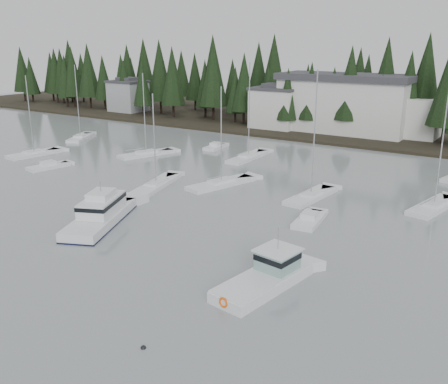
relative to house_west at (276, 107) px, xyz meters
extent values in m
cube|color=black|center=(18.00, 18.00, -4.65)|extent=(240.00, 54.00, 1.00)
cube|color=silver|center=(0.00, 0.00, -0.40)|extent=(9.00, 7.00, 7.50)
cube|color=#38383D|center=(0.00, 0.00, 3.60)|extent=(9.54, 7.42, 0.50)
cube|color=#38383D|center=(0.00, 0.00, 4.20)|extent=(4.95, 3.85, 0.80)
cube|color=#999EA0|center=(-42.00, 2.00, -0.65)|extent=(8.00, 7.00, 7.00)
cube|color=#38383D|center=(-42.00, 2.00, 3.10)|extent=(8.48, 7.42, 0.50)
cube|color=#38383D|center=(-42.00, 2.00, 3.70)|extent=(4.40, 3.85, 0.80)
cube|color=silver|center=(13.00, 3.00, 0.85)|extent=(24.00, 10.00, 10.00)
cube|color=#38383D|center=(13.00, 3.00, 6.15)|extent=(25.00, 11.00, 1.20)
cube|color=silver|center=(25.00, 5.00, -0.65)|extent=(10.00, 8.00, 7.00)
cube|color=white|center=(10.33, -57.59, -4.50)|extent=(7.65, 11.76, 1.64)
cube|color=black|center=(10.33, -57.59, -4.62)|extent=(7.70, 11.82, 0.23)
cube|color=white|center=(10.11, -57.07, -2.91)|extent=(4.94, 6.52, 1.49)
cube|color=black|center=(10.11, -57.07, -2.55)|extent=(5.03, 6.60, 0.41)
cube|color=white|center=(10.11, -57.07, -1.83)|extent=(3.08, 3.52, 0.67)
cylinder|color=#A5A8AD|center=(10.11, -57.07, -1.01)|extent=(0.10, 0.10, 1.13)
cube|color=white|center=(30.32, -60.68, -4.55)|extent=(4.34, 9.06, 1.41)
cube|color=white|center=(30.32, -60.68, -3.79)|extent=(4.25, 8.88, 0.13)
cube|color=#80A7A1|center=(30.58, -58.96, -3.02)|extent=(2.86, 2.96, 1.52)
cube|color=white|center=(30.58, -58.96, -2.21)|extent=(3.22, 3.35, 0.13)
cube|color=black|center=(30.58, -58.96, -2.72)|extent=(2.93, 3.01, 0.43)
cylinder|color=#A5A8AD|center=(30.58, -58.96, -1.28)|extent=(0.08, 0.08, 1.74)
torus|color=#F2590C|center=(29.65, -64.98, -4.06)|extent=(0.78, 0.27, 0.76)
cube|color=white|center=(12.97, -39.78, -4.68)|extent=(5.17, 10.00, 1.05)
cube|color=white|center=(12.97, -39.78, -4.03)|extent=(2.65, 3.66, 0.30)
cylinder|color=#A5A8AD|center=(12.97, -39.78, 1.69)|extent=(0.14, 0.14, 11.69)
cube|color=white|center=(37.14, -34.71, -4.68)|extent=(4.29, 9.15, 1.05)
cube|color=white|center=(37.14, -34.71, -4.03)|extent=(2.34, 3.30, 0.30)
cylinder|color=#A5A8AD|center=(37.14, -34.71, 2.48)|extent=(0.14, 0.14, 13.27)
cube|color=white|center=(-6.24, -32.06, -4.68)|extent=(5.36, 9.42, 1.05)
cube|color=white|center=(-6.24, -32.06, -4.03)|extent=(2.69, 3.50, 0.30)
cylinder|color=#A5A8AD|center=(-6.24, -32.06, 1.93)|extent=(0.14, 0.14, 12.16)
cube|color=white|center=(8.31, -25.06, -4.68)|extent=(2.72, 9.99, 1.05)
cube|color=white|center=(8.31, -25.06, -4.03)|extent=(1.82, 3.42, 0.30)
cylinder|color=#A5A8AD|center=(8.31, -25.06, 2.78)|extent=(0.14, 0.14, 13.87)
cube|color=white|center=(-21.16, -41.60, -4.68)|extent=(3.81, 8.66, 1.05)
cube|color=white|center=(-21.16, -41.60, -4.03)|extent=(2.30, 3.07, 0.30)
cylinder|color=#A5A8AD|center=(-21.16, -41.60, 1.77)|extent=(0.14, 0.14, 11.84)
cube|color=white|center=(-25.64, -28.17, -4.68)|extent=(6.06, 8.47, 1.05)
cube|color=white|center=(-25.64, -28.17, -4.03)|extent=(2.83, 3.29, 0.30)
cylinder|color=#A5A8AD|center=(-25.64, -28.17, 2.23)|extent=(0.14, 0.14, 12.77)
cube|color=white|center=(6.51, -44.66, -4.68)|extent=(4.85, 10.47, 1.05)
cube|color=white|center=(6.51, -44.66, -4.03)|extent=(2.49, 3.77, 0.30)
cylinder|color=#A5A8AD|center=(6.51, -44.66, 1.30)|extent=(0.14, 0.14, 10.90)
cube|color=white|center=(24.52, -38.55, -4.68)|extent=(3.29, 8.98, 1.05)
cube|color=white|center=(24.52, -38.55, -4.03)|extent=(2.00, 3.14, 0.30)
cylinder|color=#A5A8AD|center=(24.52, -38.55, 2.81)|extent=(0.14, 0.14, 13.93)
cube|color=white|center=(-12.44, -45.77, -4.60)|extent=(3.27, 6.19, 0.90)
cube|color=white|center=(-12.44, -45.77, -3.90)|extent=(1.83, 2.13, 0.55)
cube|color=white|center=(27.59, -46.04, -4.60)|extent=(2.87, 5.76, 0.90)
cube|color=white|center=(27.59, -46.04, -3.90)|extent=(1.70, 1.94, 0.55)
cube|color=white|center=(-0.06, -21.67, -4.60)|extent=(2.71, 5.30, 0.90)
cube|color=white|center=(-0.06, -21.67, -3.90)|extent=(1.65, 1.78, 0.55)
sphere|color=black|center=(28.02, -71.13, -4.65)|extent=(0.34, 0.34, 0.34)
camera|label=1|loc=(45.84, -89.87, 12.72)|focal=40.00mm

